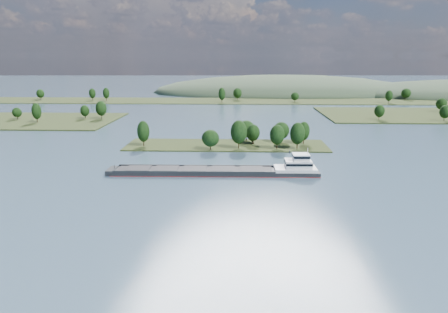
{
  "coord_description": "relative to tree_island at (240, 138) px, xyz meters",
  "views": [
    {
      "loc": [
        6.76,
        -34.83,
        44.16
      ],
      "look_at": [
        0.62,
        130.0,
        6.0
      ],
      "focal_mm": 35.0,
      "sensor_mm": 36.0,
      "label": 1
    }
  ],
  "objects": [
    {
      "name": "tree_island",
      "position": [
        0.0,
        0.0,
        0.0
      ],
      "size": [
        100.0,
        32.99,
        14.87
      ],
      "color": "#263216",
      "rests_on": "ground"
    },
    {
      "name": "back_shoreline",
      "position": [
        0.52,
        220.88,
        -3.54
      ],
      "size": [
        900.0,
        60.0,
        15.46
      ],
      "color": "#263216",
      "rests_on": "ground"
    },
    {
      "name": "cargo_barge",
      "position": [
        -4.68,
        -52.38,
        -2.79
      ],
      "size": [
        80.97,
        11.14,
        10.93
      ],
      "color": "black",
      "rests_on": "ground"
    },
    {
      "name": "ground",
      "position": [
        -7.02,
        -58.94,
        -4.17
      ],
      "size": [
        1800.0,
        1800.0,
        0.0
      ],
      "primitive_type": "plane",
      "color": "#354B5C",
      "rests_on": "ground"
    },
    {
      "name": "hill_west",
      "position": [
        52.98,
        321.06,
        -4.17
      ],
      "size": [
        320.0,
        160.0,
        44.0
      ],
      "primitive_type": "ellipsoid",
      "color": "#33452F",
      "rests_on": "ground"
    }
  ]
}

